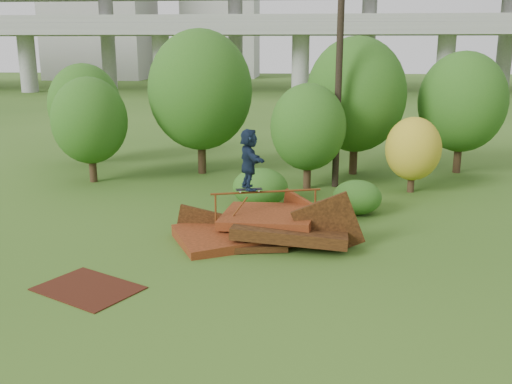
# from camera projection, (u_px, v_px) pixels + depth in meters

# --- Properties ---
(ground) EXTENTS (240.00, 240.00, 0.00)m
(ground) POSITION_uv_depth(u_px,v_px,m) (279.00, 268.00, 15.38)
(ground) COLOR #2D5116
(ground) RESTS_ON ground
(scrap_pile) EXTENTS (5.99, 3.86, 2.17)m
(scrap_pile) POSITION_uv_depth(u_px,v_px,m) (265.00, 229.00, 17.45)
(scrap_pile) COLOR #42200B
(scrap_pile) RESTS_ON ground
(grind_rail) EXTENTS (3.35, 0.98, 1.50)m
(grind_rail) POSITION_uv_depth(u_px,v_px,m) (266.00, 202.00, 17.63)
(grind_rail) COLOR brown
(grind_rail) RESTS_ON ground
(skateboard) EXTENTS (0.83, 0.42, 0.08)m
(skateboard) POSITION_uv_depth(u_px,v_px,m) (249.00, 189.00, 17.43)
(skateboard) COLOR black
(skateboard) RESTS_ON grind_rail
(skater) EXTENTS (1.09, 1.80, 1.85)m
(skater) POSITION_uv_depth(u_px,v_px,m) (249.00, 159.00, 17.20)
(skater) COLOR #152339
(skater) RESTS_ON skateboard
(flat_plate) EXTENTS (2.93, 2.65, 0.03)m
(flat_plate) POSITION_uv_depth(u_px,v_px,m) (88.00, 288.00, 14.04)
(flat_plate) COLOR #3B170C
(flat_plate) RESTS_ON ground
(tree_0) EXTENTS (3.26, 3.26, 4.59)m
(tree_0) POSITION_uv_depth(u_px,v_px,m) (90.00, 121.00, 24.64)
(tree_0) COLOR black
(tree_0) RESTS_ON ground
(tree_1) EXTENTS (4.77, 4.77, 6.64)m
(tree_1) POSITION_uv_depth(u_px,v_px,m) (200.00, 90.00, 26.08)
(tree_1) COLOR black
(tree_1) RESTS_ON ground
(tree_2) EXTENTS (3.12, 3.12, 4.40)m
(tree_2) POSITION_uv_depth(u_px,v_px,m) (308.00, 127.00, 23.45)
(tree_2) COLOR black
(tree_2) RESTS_ON ground
(tree_3) EXTENTS (4.55, 4.55, 6.31)m
(tree_3) POSITION_uv_depth(u_px,v_px,m) (356.00, 95.00, 25.98)
(tree_3) COLOR black
(tree_3) RESTS_ON ground
(tree_4) EXTENTS (2.24, 2.24, 3.10)m
(tree_4) POSITION_uv_depth(u_px,v_px,m) (413.00, 149.00, 23.06)
(tree_4) COLOR black
(tree_4) RESTS_ON ground
(tree_5) EXTENTS (4.03, 4.03, 5.66)m
(tree_5) POSITION_uv_depth(u_px,v_px,m) (462.00, 102.00, 26.35)
(tree_5) COLOR black
(tree_5) RESTS_ON ground
(tree_6) EXTENTS (3.61, 3.61, 5.05)m
(tree_6) POSITION_uv_depth(u_px,v_px,m) (85.00, 105.00, 28.68)
(tree_6) COLOR black
(tree_6) RESTS_ON ground
(shrub_left) EXTENTS (2.08, 1.92, 1.44)m
(shrub_left) POSITION_uv_depth(u_px,v_px,m) (260.00, 187.00, 21.26)
(shrub_left) COLOR #1F5015
(shrub_left) RESTS_ON ground
(shrub_right) EXTENTS (1.74, 1.59, 1.23)m
(shrub_right) POSITION_uv_depth(u_px,v_px,m) (357.00, 197.00, 20.25)
(shrub_right) COLOR #1F5015
(shrub_right) RESTS_ON ground
(utility_pole) EXTENTS (1.40, 0.28, 10.48)m
(utility_pole) POSITION_uv_depth(u_px,v_px,m) (339.00, 59.00, 23.13)
(utility_pole) COLOR black
(utility_pole) RESTS_ON ground
(freeway_overpass) EXTENTS (160.00, 15.00, 13.70)m
(freeway_overpass) POSITION_uv_depth(u_px,v_px,m) (302.00, 11.00, 73.61)
(freeway_overpass) COLOR gray
(freeway_overpass) RESTS_ON ground
(building_right) EXTENTS (14.00, 14.00, 28.00)m
(building_right) POSITION_uv_depth(u_px,v_px,m) (221.00, 4.00, 111.75)
(building_right) COLOR #9E9E99
(building_right) RESTS_ON ground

